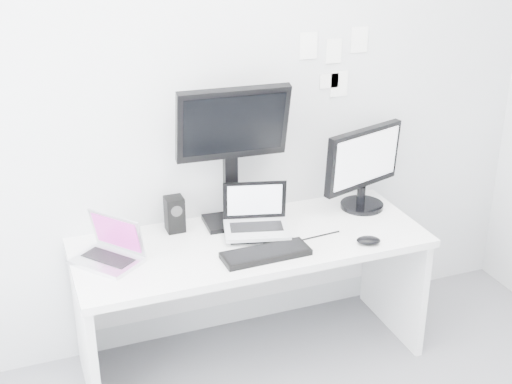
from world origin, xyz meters
TOP-DOWN VIEW (x-y plane):
  - back_wall at (0.00, 1.60)m, footprint 3.60×0.00m
  - desk at (0.00, 1.25)m, footprint 1.80×0.70m
  - macbook at (-0.73, 1.27)m, footprint 0.38×0.39m
  - speaker at (-0.33, 1.49)m, footprint 0.12×0.12m
  - dell_laptop at (0.04, 1.27)m, footprint 0.38×0.33m
  - rear_monitor at (-0.02, 1.46)m, footprint 0.59×0.24m
  - samsung_monitor at (0.72, 1.40)m, footprint 0.57×0.39m
  - keyboard at (0.01, 1.06)m, footprint 0.44×0.17m
  - mouse at (0.54, 1.00)m, footprint 0.14×0.12m
  - wall_note_0 at (0.45, 1.59)m, footprint 0.10×0.00m
  - wall_note_1 at (0.60, 1.59)m, footprint 0.09×0.00m
  - wall_note_2 at (0.75, 1.59)m, footprint 0.10×0.00m
  - wall_note_3 at (0.58, 1.59)m, footprint 0.11×0.00m
  - wall_note_4 at (0.64, 1.59)m, footprint 0.10×0.00m

SIDE VIEW (x-z plane):
  - desk at x=0.00m, z-range 0.00..0.73m
  - keyboard at x=0.01m, z-range 0.73..0.76m
  - mouse at x=0.54m, z-range 0.73..0.77m
  - speaker at x=-0.33m, z-range 0.73..0.92m
  - macbook at x=-0.73m, z-range 0.73..0.97m
  - dell_laptop at x=0.04m, z-range 0.73..1.00m
  - samsung_monitor at x=0.72m, z-range 0.73..1.21m
  - rear_monitor at x=-0.02m, z-range 0.73..1.51m
  - back_wall at x=0.00m, z-range -0.45..3.15m
  - wall_note_4 at x=0.64m, z-range 1.33..1.47m
  - wall_note_3 at x=0.58m, z-range 1.38..1.46m
  - wall_note_1 at x=0.60m, z-range 1.52..1.65m
  - wall_note_0 at x=0.45m, z-range 1.55..1.69m
  - wall_note_2 at x=0.75m, z-range 1.56..1.70m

